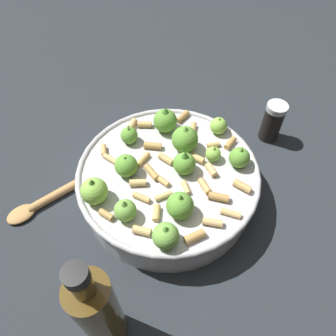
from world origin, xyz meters
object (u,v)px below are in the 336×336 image
(pepper_shaker, at_px, (272,122))
(olive_oil_bottle, at_px, (99,312))
(wooden_spoon, at_px, (65,189))
(cooking_pan, at_px, (168,180))

(pepper_shaker, bearing_deg, olive_oil_bottle, 149.79)
(pepper_shaker, height_order, wooden_spoon, pepper_shaker)
(cooking_pan, relative_size, olive_oil_bottle, 1.41)
(pepper_shaker, relative_size, wooden_spoon, 0.45)
(pepper_shaker, bearing_deg, wooden_spoon, 117.15)
(olive_oil_bottle, bearing_deg, pepper_shaker, -30.21)
(cooking_pan, height_order, olive_oil_bottle, olive_oil_bottle)
(pepper_shaker, distance_m, wooden_spoon, 0.44)
(pepper_shaker, xyz_separation_m, olive_oil_bottle, (-0.42, 0.25, 0.05))
(wooden_spoon, bearing_deg, cooking_pan, -83.31)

